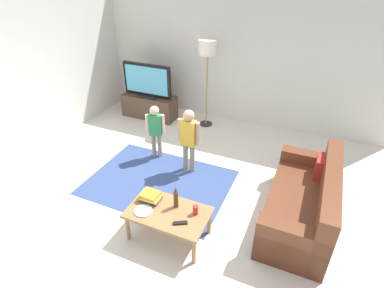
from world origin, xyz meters
name	(u,v)px	position (x,y,z in m)	size (l,w,h in m)	color
ground	(176,201)	(0.00, 0.00, 0.00)	(7.80, 7.80, 0.00)	beige
wall_back	(240,58)	(0.00, 3.00, 1.35)	(6.00, 0.12, 2.70)	silver
wall_left	(4,85)	(-3.00, 0.00, 1.35)	(0.12, 6.00, 2.70)	silver
area_rug	(159,182)	(-0.44, 0.28, 0.00)	(2.20, 1.60, 0.01)	#33477A
tv_stand	(150,107)	(-1.78, 2.30, 0.24)	(1.20, 0.44, 0.50)	#4C3828
tv	(147,81)	(-1.78, 2.28, 0.85)	(1.10, 0.28, 0.71)	black
couch	(306,204)	(1.76, 0.34, 0.29)	(0.80, 1.80, 0.86)	brown
floor_lamp	(208,52)	(-0.49, 2.45, 1.54)	(0.36, 0.36, 1.78)	#262626
child_near_tv	(155,127)	(-0.84, 0.95, 0.59)	(0.31, 0.18, 0.98)	gray
child_center	(189,136)	(-0.14, 0.78, 0.67)	(0.37, 0.18, 1.11)	gray
coffee_table	(168,214)	(0.22, -0.62, 0.37)	(1.00, 0.60, 0.42)	olive
book_stack	(150,197)	(-0.08, -0.53, 0.47)	(0.28, 0.21, 0.11)	#334CA5
bottle	(176,199)	(0.27, -0.50, 0.54)	(0.06, 0.06, 0.29)	#4C3319
tv_remote	(180,223)	(0.44, -0.74, 0.43)	(0.17, 0.05, 0.02)	black
soda_can	(195,210)	(0.54, -0.52, 0.48)	(0.07, 0.07, 0.12)	red
plate	(143,211)	(-0.06, -0.74, 0.43)	(0.22, 0.22, 0.02)	white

